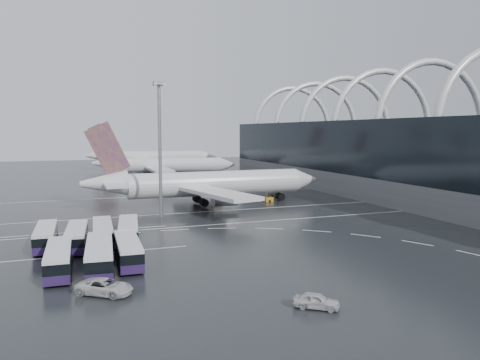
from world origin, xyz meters
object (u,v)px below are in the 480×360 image
object	(u,v)px
bus_row_near_a	(46,236)
gse_cart_belly_b	(271,194)
bus_row_near_d	(128,230)
van_curve_a	(105,287)
bus_row_far_b	(100,255)
airliner_gate_c	(150,158)
van_curve_b	(316,301)
bus_row_far_a	(59,259)
gse_cart_belly_a	(269,199)
gse_cart_belly_c	(217,200)
bus_row_near_c	(103,232)
bus_row_far_c	(128,250)
airliner_gate_b	(162,166)
bus_row_near_b	(77,237)
floodlight_mast	(160,132)
gse_cart_belly_e	(233,195)
airliner_main	(204,184)
gse_cart_belly_d	(279,194)

from	to	relation	value
bus_row_near_a	gse_cart_belly_b	bearing A→B (deg)	-53.71
bus_row_near_d	van_curve_a	xyz separation A→B (m)	(-5.28, -23.56, -0.90)
bus_row_far_b	bus_row_near_a	bearing A→B (deg)	28.67
airliner_gate_c	gse_cart_belly_b	distance (m)	99.42
van_curve_b	bus_row_near_d	bearing A→B (deg)	57.57
bus_row_far_a	bus_row_near_a	bearing A→B (deg)	9.49
gse_cart_belly_a	gse_cart_belly_c	world-z (taller)	gse_cart_belly_c
airliner_gate_c	bus_row_near_c	world-z (taller)	airliner_gate_c
bus_row_near_d	bus_row_far_b	bearing A→B (deg)	167.20
bus_row_far_c	gse_cart_belly_a	distance (m)	57.75
airliner_gate_b	van_curve_b	bearing A→B (deg)	-82.43
bus_row_near_b	bus_row_far_a	xyz separation A→B (m)	(-2.27, -12.14, 0.04)
airliner_gate_c	bus_row_near_c	xyz separation A→B (m)	(-29.38, -135.34, -3.44)
gse_cart_belly_c	floodlight_mast	bearing A→B (deg)	-139.56
bus_row_near_b	gse_cart_belly_c	world-z (taller)	bus_row_near_b
bus_row_far_c	gse_cart_belly_a	xyz separation A→B (m)	(38.82, 42.74, -1.17)
van_curve_b	gse_cart_belly_e	bearing A→B (deg)	22.70
bus_row_near_b	gse_cart_belly_a	bearing A→B (deg)	-50.28
airliner_main	bus_row_near_c	world-z (taller)	airliner_main
airliner_main	van_curve_b	world-z (taller)	airliner_main
bus_row_near_c	van_curve_b	distance (m)	39.29
bus_row_far_a	gse_cart_belly_c	bearing A→B (deg)	-35.49
bus_row_near_a	gse_cart_belly_c	size ratio (longest dim) A/B	5.09
bus_row_near_c	bus_row_far_b	distance (m)	14.84
airliner_gate_c	bus_row_far_c	distance (m)	150.49
airliner_main	airliner_gate_b	bearing A→B (deg)	86.86
bus_row_near_a	bus_row_near_b	distance (m)	4.71
bus_row_near_b	gse_cart_belly_b	world-z (taller)	bus_row_near_b
airliner_gate_b	bus_row_near_d	distance (m)	100.30
bus_row_near_b	floodlight_mast	world-z (taller)	floodlight_mast
gse_cart_belly_e	gse_cart_belly_c	bearing A→B (deg)	-132.55
bus_row_near_c	gse_cart_belly_a	distance (m)	51.00
gse_cart_belly_d	airliner_gate_c	bearing A→B (deg)	100.41
bus_row_near_c	van_curve_a	world-z (taller)	bus_row_near_c
bus_row_near_b	airliner_gate_b	bearing A→B (deg)	-13.37
gse_cart_belly_d	bus_row_far_c	bearing A→B (deg)	-131.93
bus_row_far_b	gse_cart_belly_c	world-z (taller)	bus_row_far_b
bus_row_far_c	gse_cart_belly_e	world-z (taller)	bus_row_far_c
gse_cart_belly_d	gse_cart_belly_e	distance (m)	12.46
van_curve_b	floodlight_mast	bearing A→B (deg)	41.25
airliner_main	bus_row_far_b	size ratio (longest dim) A/B	4.02
bus_row_near_a	bus_row_far_c	world-z (taller)	bus_row_far_c
bus_row_far_a	gse_cart_belly_e	world-z (taller)	bus_row_far_a
bus_row_far_a	gse_cart_belly_d	distance (m)	74.21
bus_row_far_a	gse_cart_belly_b	bearing A→B (deg)	-43.62
bus_row_near_c	van_curve_b	xyz separation A→B (m)	(17.65, -35.09, -0.94)
gse_cart_belly_b	gse_cart_belly_e	distance (m)	10.12
van_curve_b	gse_cart_belly_c	world-z (taller)	van_curve_b
gse_cart_belly_b	gse_cart_belly_e	world-z (taller)	gse_cart_belly_b
bus_row_far_c	floodlight_mast	world-z (taller)	floodlight_mast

